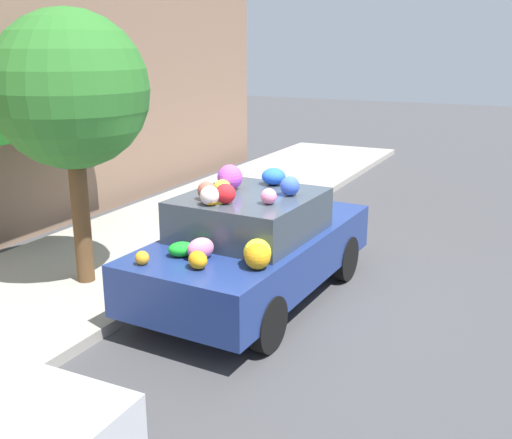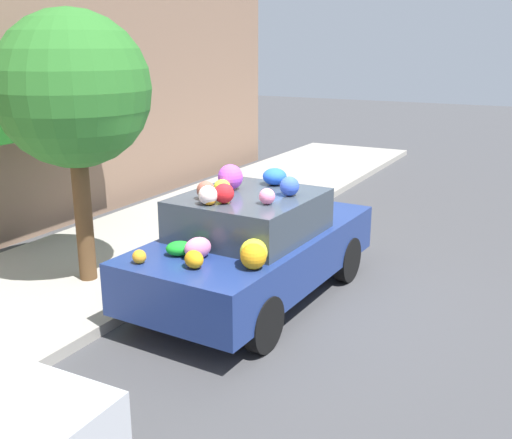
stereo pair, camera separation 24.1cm
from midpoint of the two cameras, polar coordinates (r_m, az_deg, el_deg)
ground_plane at (r=8.23m, az=-0.71°, el=-7.51°), size 60.00×60.00×0.00m
sidewalk_curb at (r=9.65m, az=-15.16°, el=-3.98°), size 24.00×3.20×0.14m
street_tree at (r=8.24m, az=-18.08°, el=11.52°), size 2.04×2.04×3.65m
fire_hydrant at (r=9.98m, az=-4.61°, el=-0.27°), size 0.20×0.20×0.70m
art_car at (r=7.91m, az=-1.05°, el=-2.35°), size 3.99×1.94×1.82m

